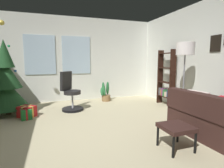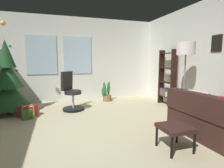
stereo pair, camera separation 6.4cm
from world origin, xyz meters
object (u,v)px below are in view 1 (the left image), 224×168
(holiday_tree, at_px, (6,84))
(office_chair, at_px, (71,95))
(floor_lamp, at_px, (185,53))
(gift_box_green, at_px, (26,114))
(bookshelf, at_px, (166,81))
(potted_plant, at_px, (105,94))
(gift_box_red, at_px, (27,112))
(footstool, at_px, (176,129))

(holiday_tree, height_order, office_chair, holiday_tree)
(holiday_tree, distance_m, floor_lamp, 4.27)
(gift_box_green, relative_size, floor_lamp, 0.16)
(bookshelf, distance_m, potted_plant, 1.94)
(holiday_tree, bearing_deg, gift_box_green, -50.40)
(floor_lamp, bearing_deg, holiday_tree, 158.41)
(bookshelf, bearing_deg, gift_box_red, 179.20)
(bookshelf, height_order, potted_plant, bookshelf)
(gift_box_red, bearing_deg, bookshelf, -0.80)
(holiday_tree, height_order, potted_plant, holiday_tree)
(holiday_tree, bearing_deg, bookshelf, -5.84)
(office_chair, height_order, potted_plant, office_chair)
(gift_box_red, height_order, bookshelf, bookshelf)
(office_chair, bearing_deg, footstool, -64.80)
(footstool, height_order, gift_box_red, footstool)
(holiday_tree, height_order, bookshelf, holiday_tree)
(bookshelf, bearing_deg, gift_box_green, -178.07)
(bookshelf, xyz_separation_m, potted_plant, (-1.55, 1.06, -0.46))
(gift_box_red, bearing_deg, footstool, -46.28)
(gift_box_green, distance_m, floor_lamp, 3.84)
(footstool, height_order, bookshelf, bookshelf)
(holiday_tree, relative_size, gift_box_green, 8.42)
(gift_box_red, xyz_separation_m, gift_box_green, (0.00, -0.18, -0.01))
(footstool, bearing_deg, gift_box_red, 133.72)
(gift_box_green, relative_size, potted_plant, 0.41)
(bookshelf, height_order, floor_lamp, floor_lamp)
(office_chair, relative_size, potted_plant, 1.59)
(gift_box_red, bearing_deg, potted_plant, 24.32)
(gift_box_red, bearing_deg, holiday_tree, 140.32)
(floor_lamp, bearing_deg, potted_plant, 119.54)
(gift_box_red, bearing_deg, office_chair, 14.30)
(footstool, xyz_separation_m, office_chair, (-1.25, 2.66, 0.09))
(bookshelf, bearing_deg, office_chair, 173.38)
(office_chair, bearing_deg, gift_box_red, -165.70)
(office_chair, distance_m, potted_plant, 1.40)
(gift_box_green, relative_size, office_chair, 0.26)
(office_chair, xyz_separation_m, bookshelf, (2.74, -0.32, 0.30))
(holiday_tree, bearing_deg, floor_lamp, -21.59)
(holiday_tree, distance_m, gift_box_green, 0.97)
(footstool, height_order, gift_box_green, footstool)
(gift_box_green, xyz_separation_m, floor_lamp, (3.45, -0.99, 1.37))
(footstool, bearing_deg, gift_box_green, 135.90)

